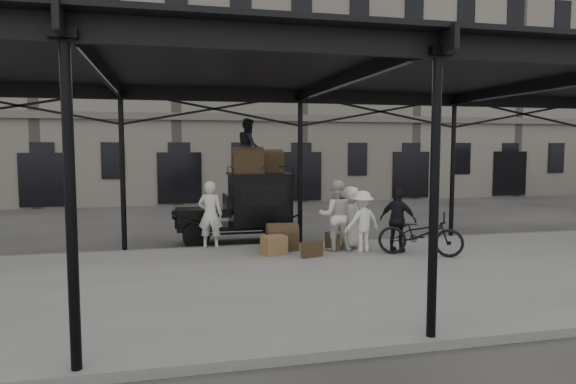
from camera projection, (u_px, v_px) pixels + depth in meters
name	position (u px, v px, depth m)	size (l,w,h in m)	color
ground	(319.00, 262.00, 13.36)	(120.00, 120.00, 0.00)	#383533
platform	(345.00, 278.00, 11.41)	(28.00, 8.00, 0.15)	slate
canopy	(343.00, 74.00, 11.28)	(22.50, 9.00, 4.74)	black
building_frontage	(232.00, 78.00, 30.18)	(64.00, 8.00, 14.00)	slate
taxi	(250.00, 204.00, 15.90)	(3.65, 1.55, 2.18)	black
porter_left	(210.00, 214.00, 14.40)	(0.69, 0.45, 1.89)	beige
porter_midleft	(336.00, 215.00, 14.03)	(0.94, 0.73, 1.94)	beige
porter_centre	(351.00, 217.00, 14.36)	(0.85, 0.55, 1.74)	silver
porter_official	(398.00, 220.00, 13.80)	(1.02, 0.42, 1.73)	black
porter_right	(362.00, 221.00, 13.84)	(1.07, 0.62, 1.66)	silver
bicycle	(420.00, 234.00, 13.39)	(0.76, 2.18, 1.15)	black
porter_roof	(249.00, 146.00, 15.63)	(0.81, 0.63, 1.67)	black
steamer_trunk_roof_near	(248.00, 162.00, 15.52)	(0.92, 0.56, 0.68)	#3F2F1D
steamer_trunk_roof_far	(269.00, 163.00, 16.13)	(0.83, 0.51, 0.61)	#3F2F1D
steamer_trunk_platform	(282.00, 239.00, 14.12)	(0.86, 0.52, 0.63)	#3F2F1D
wicker_hamper	(274.00, 245.00, 13.54)	(0.60, 0.45, 0.50)	#936444
suitcase_upright	(332.00, 241.00, 14.22)	(0.15, 0.60, 0.45)	#3F2F1D
suitcase_flat	(312.00, 250.00, 13.21)	(0.60, 0.15, 0.40)	#3F2F1D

